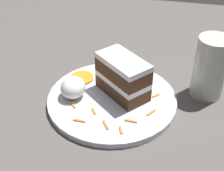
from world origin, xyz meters
The scene contains 8 objects.
ground_plane centered at (0.00, 0.00, 0.00)m, with size 6.00×6.00×0.00m, color black.
dining_table centered at (0.00, 0.00, 0.02)m, with size 1.25×1.01×0.04m, color #56514C.
plate centered at (-0.01, -0.05, 0.04)m, with size 0.28×0.28×0.01m, color silver.
cake_slice centered at (0.01, -0.07, 0.09)m, with size 0.12×0.13×0.09m.
cream_dollop centered at (-0.02, 0.04, 0.07)m, with size 0.06×0.05×0.04m, color white.
orange_garnish centered at (0.05, 0.04, 0.05)m, with size 0.05×0.05×0.01m, color orange.
carrot_shreds_scatter centered at (-0.06, -0.06, 0.05)m, with size 0.19×0.18×0.00m.
drinking_glass centered at (0.07, -0.25, 0.10)m, with size 0.07×0.07×0.14m.
Camera 1 is at (-0.53, -0.16, 0.47)m, focal length 50.00 mm.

